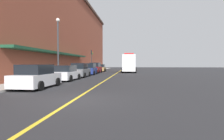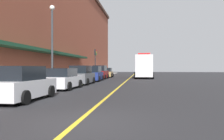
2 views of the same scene
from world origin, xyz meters
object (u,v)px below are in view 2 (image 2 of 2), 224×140
(parked_car_4, at_px, (100,73))
(street_lamp_left, at_px, (52,36))
(traffic_light_near, at_px, (95,58))
(parking_meter_0, at_px, (68,73))
(parked_car_0, at_px, (21,84))
(parked_car_3, at_px, (93,74))
(parked_car_2, at_px, (81,76))
(parking_meter_2, at_px, (86,72))
(parked_car_5, at_px, (107,73))
(parked_car_1, at_px, (63,79))
(box_truck, at_px, (144,67))
(parking_meter_1, at_px, (1,78))

(parked_car_4, relative_size, street_lamp_left, 0.70)
(parked_car_4, bearing_deg, traffic_light_near, 25.04)
(parking_meter_0, bearing_deg, parked_car_0, -83.26)
(parked_car_4, bearing_deg, parked_car_3, -179.37)
(parked_car_0, height_order, parked_car_2, parked_car_2)
(parked_car_3, xyz_separation_m, traffic_light_near, (-1.39, 7.91, 2.32))
(parked_car_3, xyz_separation_m, parking_meter_2, (-1.45, 1.96, 0.23))
(parked_car_4, xyz_separation_m, parked_car_5, (0.01, 5.79, -0.15))
(parking_meter_0, bearing_deg, street_lamp_left, -103.22)
(parked_car_4, bearing_deg, parking_meter_2, 157.53)
(parked_car_0, bearing_deg, parking_meter_2, 5.07)
(parked_car_3, relative_size, parking_meter_2, 3.27)
(parking_meter_0, distance_m, traffic_light_near, 13.22)
(parked_car_1, distance_m, street_lamp_left, 4.98)
(parked_car_0, distance_m, box_truck, 25.95)
(parked_car_2, distance_m, street_lamp_left, 4.67)
(parked_car_4, distance_m, traffic_light_near, 3.70)
(parked_car_1, bearing_deg, parked_car_4, 1.18)
(parking_meter_1, xyz_separation_m, traffic_light_near, (0.06, 23.94, 2.10))
(parked_car_0, bearing_deg, street_lamp_left, 13.36)
(street_lamp_left, bearing_deg, parked_car_0, -77.56)
(parked_car_2, height_order, street_lamp_left, street_lamp_left)
(parked_car_3, height_order, street_lamp_left, street_lamp_left)
(box_truck, distance_m, parking_meter_2, 10.15)
(parked_car_3, relative_size, parking_meter_1, 3.27)
(parked_car_1, height_order, parked_car_4, parked_car_4)
(parked_car_0, relative_size, parked_car_5, 1.02)
(parked_car_0, distance_m, parked_car_5, 27.55)
(parked_car_2, relative_size, parked_car_5, 1.00)
(parking_meter_0, distance_m, parking_meter_2, 7.09)
(parking_meter_0, bearing_deg, parked_car_3, 74.27)
(parking_meter_1, height_order, traffic_light_near, traffic_light_near)
(parked_car_0, bearing_deg, parked_car_5, 0.92)
(parked_car_3, xyz_separation_m, street_lamp_left, (-2.05, -7.69, 3.57))
(parked_car_1, distance_m, parking_meter_1, 5.78)
(parking_meter_2, relative_size, traffic_light_near, 0.31)
(parked_car_1, height_order, parked_car_5, parked_car_5)
(parking_meter_0, xyz_separation_m, street_lamp_left, (-0.60, -2.55, 3.34))
(parked_car_2, height_order, parked_car_5, parked_car_2)
(parked_car_0, xyz_separation_m, parked_car_2, (0.08, 11.05, 0.05))
(parked_car_5, bearing_deg, parking_meter_1, 175.06)
(box_truck, xyz_separation_m, parking_meter_0, (-7.58, -13.82, -0.69))
(traffic_light_near, bearing_deg, parked_car_4, -64.32)
(parked_car_4, relative_size, box_truck, 0.61)
(parking_meter_1, bearing_deg, parking_meter_0, 90.00)
(parked_car_3, xyz_separation_m, box_truck, (6.13, 8.68, 0.91))
(parked_car_4, bearing_deg, parked_car_5, -0.72)
(parked_car_1, bearing_deg, street_lamp_left, 36.84)
(parked_car_4, relative_size, parking_meter_1, 3.65)
(parking_meter_1, height_order, street_lamp_left, street_lamp_left)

